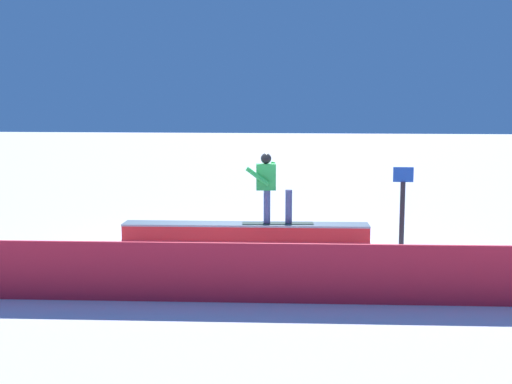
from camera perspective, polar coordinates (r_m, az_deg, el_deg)
ground_plane at (r=13.37m, az=-0.95°, el=-4.93°), size 120.00×120.00×0.00m
grind_box at (r=13.33m, az=-0.95°, el=-3.98°), size 5.17×0.89×0.50m
snowboarder at (r=13.12m, az=1.23°, el=0.59°), size 1.51×0.55×1.47m
safety_fence at (r=9.57m, az=-4.05°, el=-7.23°), size 13.75×1.01×0.91m
trail_marker at (r=13.11m, az=13.03°, el=-1.26°), size 0.40×0.10×1.72m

